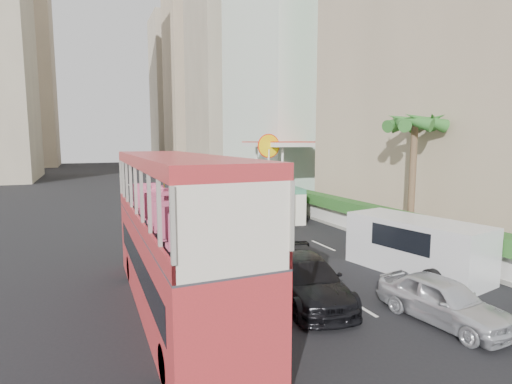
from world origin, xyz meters
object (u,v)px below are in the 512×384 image
minibus_far (282,202)px  panel_van_far (246,195)px  car_silver_lane_b (442,322)px  panel_van_near (416,246)px  car_black (307,300)px  minibus_near (250,204)px  shell_station (287,169)px  van_asset (229,213)px  palm_tree (412,180)px  car_silver_lane_a (250,263)px  double_decker_bus (177,234)px

minibus_far → panel_van_far: (-0.13, 6.58, -0.31)m
car_silver_lane_b → panel_van_near: panel_van_near is taller
car_black → minibus_near: (3.01, 12.61, 1.38)m
minibus_far → panel_van_far: 6.59m
panel_van_far → car_silver_lane_b: bearing=-102.6°
panel_van_near → shell_station: (6.03, 23.25, 1.61)m
car_black → van_asset: bearing=90.2°
car_silver_lane_b → panel_van_far: panel_van_far is taller
car_black → van_asset: size_ratio=1.05×
van_asset → panel_van_near: 16.66m
palm_tree → shell_station: 19.14m
car_silver_lane_b → palm_tree: palm_tree is taller
minibus_far → palm_tree: bearing=-56.5°
palm_tree → car_silver_lane_a: bearing=-178.4°
car_black → minibus_near: minibus_near is taller
palm_tree → panel_van_near: bearing=-132.0°
car_black → panel_van_far: 21.05m
car_silver_lane_a → minibus_far: minibus_far is taller
car_black → palm_tree: 11.28m
minibus_near → panel_van_far: minibus_near is taller
car_silver_lane_b → palm_tree: size_ratio=0.64×
double_decker_bus → panel_van_far: double_decker_bus is taller
car_black → minibus_near: size_ratio=0.83×
van_asset → minibus_near: 4.80m
panel_van_far → double_decker_bus: bearing=-123.3°
car_silver_lane_b → panel_van_far: size_ratio=0.93×
double_decker_bus → car_silver_lane_a: double_decker_bus is taller
car_silver_lane_b → minibus_near: 15.78m
car_black → shell_station: (11.72, 24.03, 2.75)m
car_silver_lane_b → palm_tree: bearing=44.3°
car_silver_lane_a → panel_van_near: size_ratio=0.76×
minibus_far → panel_van_near: (-0.22, -12.87, -0.05)m
van_asset → shell_station: (8.55, 6.82, 2.75)m
panel_van_far → palm_tree: 15.85m
car_silver_lane_a → car_black: car_black is taller
van_asset → minibus_far: 4.65m
car_silver_lane_a → car_silver_lane_b: 8.46m
shell_station → panel_van_far: bearing=-147.3°
double_decker_bus → shell_station: shell_station is taller
car_silver_lane_b → panel_van_near: size_ratio=0.72×
double_decker_bus → car_black: bearing=-13.5°
panel_van_far → shell_station: 7.29m
double_decker_bus → van_asset: bearing=65.3°
double_decker_bus → car_silver_lane_a: bearing=42.5°
double_decker_bus → minibus_near: size_ratio=1.77×
minibus_far → car_black: bearing=-102.6°
car_black → panel_van_far: (5.79, 20.22, 0.88)m
van_asset → minibus_near: (-0.16, -4.59, 1.38)m
car_silver_lane_b → minibus_far: minibus_far is taller
car_silver_lane_b → minibus_near: size_ratio=0.66×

